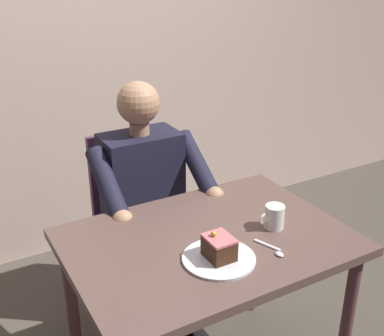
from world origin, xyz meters
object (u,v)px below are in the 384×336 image
at_px(seated_person, 150,206).
at_px(coffee_cup, 274,216).
at_px(chair, 136,213).
at_px(dessert_spoon, 274,250).
at_px(cake_slice, 219,247).
at_px(dining_table, 208,258).

relative_size(seated_person, coffee_cup, 10.98).
relative_size(chair, dessert_spoon, 6.46).
bearing_deg(seated_person, cake_slice, 86.29).
xyz_separation_m(seated_person, coffee_cup, (-0.26, 0.59, 0.16)).
xyz_separation_m(chair, cake_slice, (0.04, 0.85, 0.29)).
bearing_deg(seated_person, dessert_spoon, 102.38).
bearing_deg(dessert_spoon, coffee_cup, -128.04).
xyz_separation_m(chair, seated_person, (0.00, 0.18, 0.13)).
distance_m(dining_table, dessert_spoon, 0.27).
xyz_separation_m(coffee_cup, dessert_spoon, (0.10, 0.13, -0.05)).
height_order(dining_table, coffee_cup, coffee_cup).
xyz_separation_m(dining_table, cake_slice, (0.04, 0.14, 0.14)).
bearing_deg(dessert_spoon, cake_slice, -14.00).
bearing_deg(coffee_cup, dining_table, -13.66).
distance_m(dining_table, seated_person, 0.53).
xyz_separation_m(dining_table, seated_person, (0.00, -0.53, -0.02)).
bearing_deg(coffee_cup, chair, -71.34).
bearing_deg(coffee_cup, cake_slice, 14.66).
xyz_separation_m(dining_table, coffee_cup, (-0.26, 0.06, 0.14)).
height_order(chair, cake_slice, chair).
bearing_deg(chair, dessert_spoon, 99.99).
relative_size(dining_table, seated_person, 0.86).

